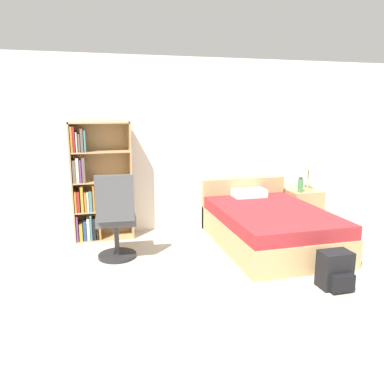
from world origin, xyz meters
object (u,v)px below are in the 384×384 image
nightstand (303,207)px  bookshelf (94,186)px  office_chair (116,219)px  table_lamp (309,166)px  bed (268,225)px  backpack_black (335,271)px  water_bottle (300,185)px

nightstand → bookshelf: bearing=178.4°
bookshelf → nightstand: bookshelf is taller
office_chair → table_lamp: office_chair is taller
bed → office_chair: size_ratio=1.81×
office_chair → nightstand: size_ratio=2.00×
backpack_black → water_bottle: bearing=69.5°
office_chair → water_bottle: (2.92, 0.69, 0.13)m
office_chair → nightstand: office_chair is taller
nightstand → backpack_black: 2.32m
water_bottle → bed: bearing=-142.8°
table_lamp → backpack_black: table_lamp is taller
bookshelf → office_chair: 0.95m
office_chair → backpack_black: size_ratio=2.79×
water_bottle → backpack_black: (-0.76, -2.03, -0.48)m
bookshelf → bed: bookshelf is taller
bed → backpack_black: bearing=-85.8°
water_bottle → backpack_black: size_ratio=0.60×
bed → backpack_black: size_ratio=5.04×
nightstand → table_lamp: bearing=18.6°
bed → office_chair: office_chair is taller
bookshelf → water_bottle: 3.18m
bed → water_bottle: bearing=37.2°
bookshelf → bed: 2.51m
nightstand → water_bottle: bearing=-144.4°
bookshelf → table_lamp: 3.38m
bed → table_lamp: table_lamp is taller
water_bottle → nightstand: bearing=35.6°
bookshelf → nightstand: 3.35m
bookshelf → office_chair: bearing=-74.7°
water_bottle → office_chair: bearing=-166.7°
water_bottle → backpack_black: bearing=-110.5°
bookshelf → water_bottle: bookshelf is taller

